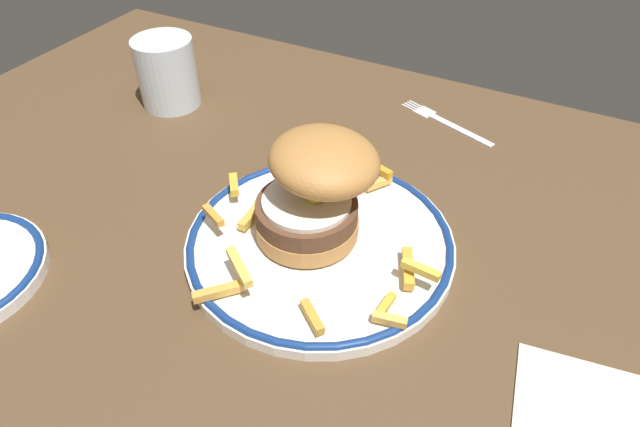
{
  "coord_description": "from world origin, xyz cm",
  "views": [
    {
      "loc": [
        13.49,
        -33.39,
        39.03
      ],
      "look_at": [
        -4.68,
        1.37,
        4.6
      ],
      "focal_mm": 30.85,
      "sensor_mm": 36.0,
      "label": 1
    }
  ],
  "objects_px": {
    "dinner_plate": "(320,242)",
    "burger": "(316,187)",
    "fork": "(444,121)",
    "napkin": "(598,416)",
    "water_glass": "(168,76)"
  },
  "relations": [
    {
      "from": "water_glass",
      "to": "napkin",
      "type": "bearing_deg",
      "value": -20.87
    },
    {
      "from": "dinner_plate",
      "to": "water_glass",
      "type": "distance_m",
      "value": 0.35
    },
    {
      "from": "fork",
      "to": "water_glass",
      "type": "bearing_deg",
      "value": -160.22
    },
    {
      "from": "fork",
      "to": "napkin",
      "type": "height_order",
      "value": "same"
    },
    {
      "from": "dinner_plate",
      "to": "napkin",
      "type": "height_order",
      "value": "dinner_plate"
    },
    {
      "from": "napkin",
      "to": "burger",
      "type": "bearing_deg",
      "value": 165.29
    },
    {
      "from": "dinner_plate",
      "to": "water_glass",
      "type": "height_order",
      "value": "water_glass"
    },
    {
      "from": "napkin",
      "to": "dinner_plate",
      "type": "bearing_deg",
      "value": 166.69
    },
    {
      "from": "fork",
      "to": "napkin",
      "type": "bearing_deg",
      "value": -56.27
    },
    {
      "from": "dinner_plate",
      "to": "water_glass",
      "type": "xyz_separation_m",
      "value": [
        -0.32,
        0.16,
        0.03
      ]
    },
    {
      "from": "dinner_plate",
      "to": "napkin",
      "type": "bearing_deg",
      "value": -13.31
    },
    {
      "from": "dinner_plate",
      "to": "burger",
      "type": "distance_m",
      "value": 0.06
    },
    {
      "from": "fork",
      "to": "napkin",
      "type": "xyz_separation_m",
      "value": [
        0.23,
        -0.35,
        0.0
      ]
    },
    {
      "from": "napkin",
      "to": "fork",
      "type": "bearing_deg",
      "value": 123.73
    },
    {
      "from": "dinner_plate",
      "to": "burger",
      "type": "relative_size",
      "value": 1.97
    }
  ]
}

